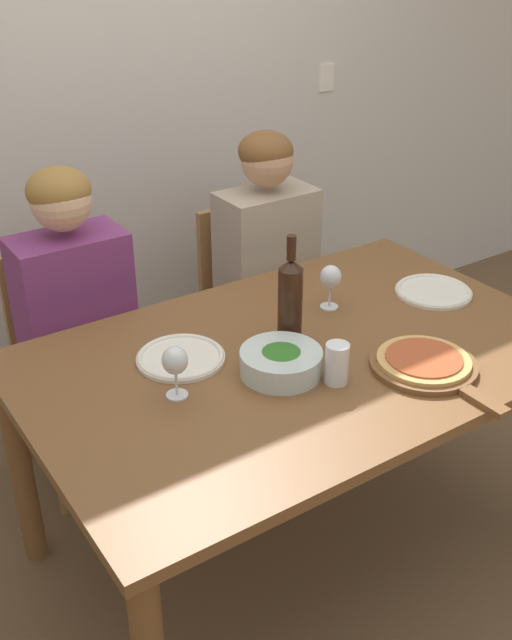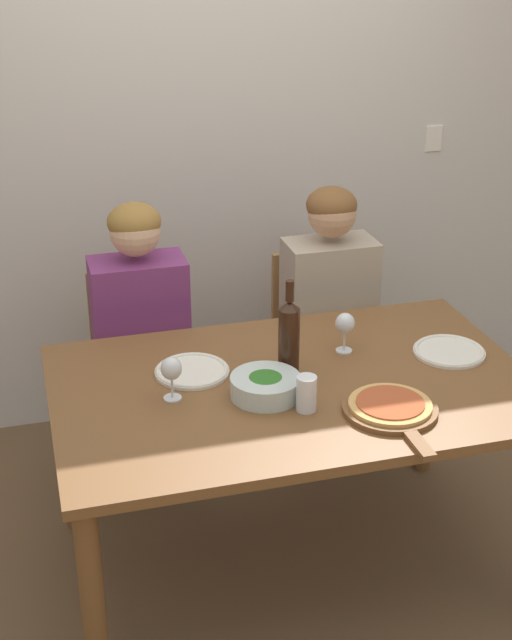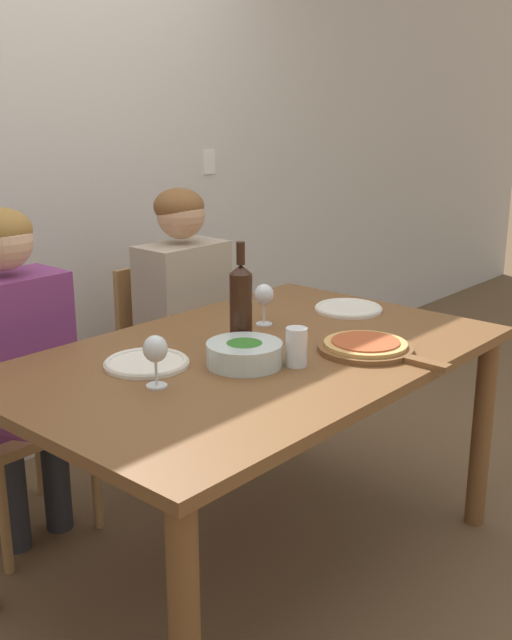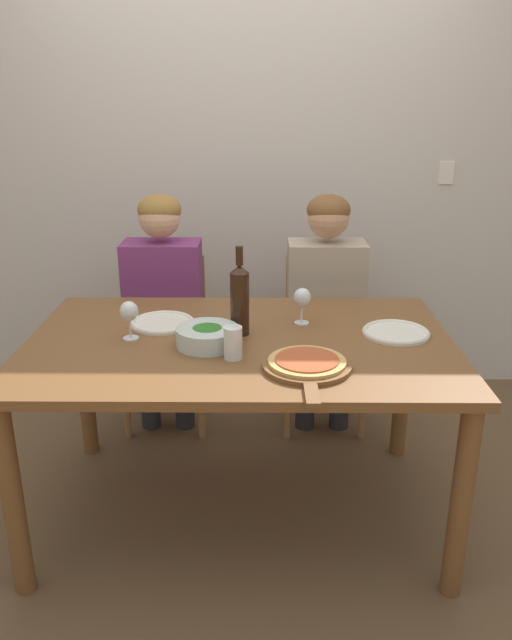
% 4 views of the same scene
% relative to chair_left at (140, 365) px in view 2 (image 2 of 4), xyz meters
% --- Properties ---
extents(ground_plane, '(40.00, 40.00, 0.00)m').
position_rel_chair_left_xyz_m(ground_plane, '(0.41, -0.86, -0.47)').
color(ground_plane, brown).
extents(back_wall, '(10.00, 0.06, 2.70)m').
position_rel_chair_left_xyz_m(back_wall, '(0.41, 0.46, 0.88)').
color(back_wall, silver).
rests_on(back_wall, ground).
extents(dining_table, '(1.63, 1.03, 0.78)m').
position_rel_chair_left_xyz_m(dining_table, '(0.41, -0.86, 0.21)').
color(dining_table, brown).
rests_on(dining_table, ground).
extents(chair_left, '(0.42, 0.42, 0.86)m').
position_rel_chair_left_xyz_m(chair_left, '(0.00, 0.00, 0.00)').
color(chair_left, '#9E7042').
rests_on(chair_left, ground).
extents(chair_right, '(0.42, 0.42, 0.86)m').
position_rel_chair_left_xyz_m(chair_right, '(0.81, 0.00, 0.00)').
color(chair_right, '#9E7042').
rests_on(chair_right, ground).
extents(person_woman, '(0.47, 0.51, 1.21)m').
position_rel_chair_left_xyz_m(person_woman, '(-0.00, -0.11, 0.26)').
color(person_woman, '#28282D').
rests_on(person_woman, ground).
extents(person_man, '(0.47, 0.51, 1.21)m').
position_rel_chair_left_xyz_m(person_man, '(0.81, -0.11, 0.26)').
color(person_man, '#28282D').
rests_on(person_man, ground).
extents(wine_bottle, '(0.07, 0.07, 0.35)m').
position_rel_chair_left_xyz_m(wine_bottle, '(0.41, -0.80, 0.45)').
color(wine_bottle, black).
rests_on(wine_bottle, dining_table).
extents(broccoli_bowl, '(0.23, 0.23, 0.08)m').
position_rel_chair_left_xyz_m(broccoli_bowl, '(0.29, -0.92, 0.34)').
color(broccoli_bowl, silver).
rests_on(broccoli_bowl, dining_table).
extents(dinner_plate_left, '(0.26, 0.26, 0.02)m').
position_rel_chair_left_xyz_m(dinner_plate_left, '(0.09, -0.70, 0.32)').
color(dinner_plate_left, silver).
rests_on(dinner_plate_left, dining_table).
extents(dinner_plate_right, '(0.26, 0.26, 0.02)m').
position_rel_chair_left_xyz_m(dinner_plate_right, '(1.02, -0.80, 0.32)').
color(dinner_plate_right, silver).
rests_on(dinner_plate_right, dining_table).
extents(pizza_on_board, '(0.31, 0.45, 0.04)m').
position_rel_chair_left_xyz_m(pizza_on_board, '(0.65, -1.13, 0.32)').
color(pizza_on_board, brown).
rests_on(pizza_on_board, dining_table).
extents(wine_glass_left, '(0.07, 0.07, 0.15)m').
position_rel_chair_left_xyz_m(wine_glass_left, '(-0.01, -0.85, 0.41)').
color(wine_glass_left, silver).
rests_on(wine_glass_left, dining_table).
extents(wine_glass_right, '(0.07, 0.07, 0.15)m').
position_rel_chair_left_xyz_m(wine_glass_right, '(0.65, -0.68, 0.41)').
color(wine_glass_right, silver).
rests_on(wine_glass_right, dining_table).
extents(water_tumbler, '(0.07, 0.07, 0.12)m').
position_rel_chair_left_xyz_m(water_tumbler, '(0.39, -1.04, 0.37)').
color(water_tumbler, silver).
rests_on(water_tumbler, dining_table).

